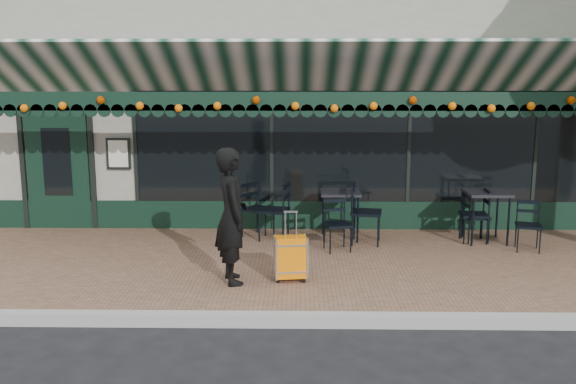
{
  "coord_description": "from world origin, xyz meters",
  "views": [
    {
      "loc": [
        -0.53,
        -6.65,
        2.77
      ],
      "look_at": [
        -0.67,
        1.6,
        1.25
      ],
      "focal_mm": 38.0,
      "sensor_mm": 36.0,
      "label": 1
    }
  ],
  "objects_px": {
    "woman": "(232,216)",
    "cafe_table_a": "(486,197)",
    "chair_a_right": "(476,217)",
    "chair_b_left": "(274,211)",
    "chair_b_front": "(337,225)",
    "cafe_table_b": "(340,196)",
    "chair_a_left": "(474,215)",
    "suitcase": "(291,258)",
    "chair_a_front": "(529,226)",
    "chair_solo": "(258,210)",
    "chair_b_right": "(366,213)"
  },
  "relations": [
    {
      "from": "woman",
      "to": "cafe_table_a",
      "type": "distance_m",
      "value": 4.47
    },
    {
      "from": "chair_a_right",
      "to": "chair_b_left",
      "type": "xyz_separation_m",
      "value": [
        -3.32,
        0.07,
        0.08
      ]
    },
    {
      "from": "chair_a_right",
      "to": "chair_b_front",
      "type": "xyz_separation_m",
      "value": [
        -2.3,
        -0.58,
        -0.0
      ]
    },
    {
      "from": "cafe_table_b",
      "to": "chair_a_left",
      "type": "height_order",
      "value": "chair_a_left"
    },
    {
      "from": "chair_a_left",
      "to": "chair_b_left",
      "type": "bearing_deg",
      "value": -87.77
    },
    {
      "from": "cafe_table_a",
      "to": "chair_b_front",
      "type": "xyz_separation_m",
      "value": [
        -2.46,
        -0.58,
        -0.35
      ]
    },
    {
      "from": "suitcase",
      "to": "chair_a_front",
      "type": "height_order",
      "value": "suitcase"
    },
    {
      "from": "chair_a_left",
      "to": "chair_b_front",
      "type": "distance_m",
      "value": 2.34
    },
    {
      "from": "woman",
      "to": "suitcase",
      "type": "relative_size",
      "value": 1.9
    },
    {
      "from": "woman",
      "to": "chair_a_left",
      "type": "relative_size",
      "value": 2.01
    },
    {
      "from": "chair_a_front",
      "to": "chair_solo",
      "type": "bearing_deg",
      "value": -176.73
    },
    {
      "from": "cafe_table_a",
      "to": "chair_a_left",
      "type": "relative_size",
      "value": 0.94
    },
    {
      "from": "chair_a_front",
      "to": "chair_b_left",
      "type": "height_order",
      "value": "chair_b_left"
    },
    {
      "from": "chair_a_right",
      "to": "chair_solo",
      "type": "xyz_separation_m",
      "value": [
        -3.59,
        0.27,
        0.06
      ]
    },
    {
      "from": "chair_b_right",
      "to": "chair_b_front",
      "type": "xyz_separation_m",
      "value": [
        -0.49,
        -0.43,
        -0.1
      ]
    },
    {
      "from": "cafe_table_b",
      "to": "chair_b_front",
      "type": "xyz_separation_m",
      "value": [
        -0.09,
        -0.74,
        -0.32
      ]
    },
    {
      "from": "woman",
      "to": "chair_b_right",
      "type": "xyz_separation_m",
      "value": [
        1.97,
        1.96,
        -0.39
      ]
    },
    {
      "from": "woman",
      "to": "suitcase",
      "type": "distance_m",
      "value": 0.96
    },
    {
      "from": "woman",
      "to": "chair_b_right",
      "type": "bearing_deg",
      "value": -62.73
    },
    {
      "from": "chair_a_front",
      "to": "chair_b_front",
      "type": "xyz_separation_m",
      "value": [
        -2.97,
        -0.04,
        0.01
      ]
    },
    {
      "from": "chair_a_front",
      "to": "chair_solo",
      "type": "xyz_separation_m",
      "value": [
        -4.26,
        0.81,
        0.07
      ]
    },
    {
      "from": "chair_b_left",
      "to": "chair_b_front",
      "type": "distance_m",
      "value": 1.21
    },
    {
      "from": "cafe_table_a",
      "to": "cafe_table_b",
      "type": "distance_m",
      "value": 2.38
    },
    {
      "from": "cafe_table_a",
      "to": "chair_solo",
      "type": "height_order",
      "value": "chair_solo"
    },
    {
      "from": "cafe_table_b",
      "to": "chair_b_right",
      "type": "distance_m",
      "value": 0.55
    },
    {
      "from": "chair_b_left",
      "to": "cafe_table_b",
      "type": "bearing_deg",
      "value": 106.07
    },
    {
      "from": "chair_b_right",
      "to": "chair_solo",
      "type": "xyz_separation_m",
      "value": [
        -1.78,
        0.42,
        -0.04
      ]
    },
    {
      "from": "suitcase",
      "to": "chair_b_front",
      "type": "distance_m",
      "value": 1.64
    },
    {
      "from": "chair_b_front",
      "to": "chair_b_right",
      "type": "bearing_deg",
      "value": 27.49
    },
    {
      "from": "chair_a_right",
      "to": "chair_solo",
      "type": "height_order",
      "value": "chair_solo"
    },
    {
      "from": "cafe_table_b",
      "to": "chair_b_front",
      "type": "relative_size",
      "value": 1.0
    },
    {
      "from": "woman",
      "to": "chair_b_front",
      "type": "height_order",
      "value": "woman"
    },
    {
      "from": "chair_b_right",
      "to": "chair_solo",
      "type": "relative_size",
      "value": 1.09
    },
    {
      "from": "chair_a_right",
      "to": "chair_a_front",
      "type": "bearing_deg",
      "value": -134.89
    },
    {
      "from": "chair_a_right",
      "to": "chair_b_left",
      "type": "height_order",
      "value": "chair_b_left"
    },
    {
      "from": "suitcase",
      "to": "cafe_table_b",
      "type": "relative_size",
      "value": 1.16
    },
    {
      "from": "chair_a_front",
      "to": "chair_b_right",
      "type": "distance_m",
      "value": 2.51
    },
    {
      "from": "cafe_table_b",
      "to": "chair_a_right",
      "type": "bearing_deg",
      "value": -4.08
    },
    {
      "from": "chair_b_front",
      "to": "cafe_table_a",
      "type": "bearing_deg",
      "value": -0.64
    },
    {
      "from": "chair_a_right",
      "to": "suitcase",
      "type": "bearing_deg",
      "value": 118.63
    },
    {
      "from": "chair_a_right",
      "to": "chair_b_right",
      "type": "height_order",
      "value": "chair_b_right"
    },
    {
      "from": "chair_b_right",
      "to": "chair_b_front",
      "type": "bearing_deg",
      "value": 141.0
    },
    {
      "from": "chair_b_front",
      "to": "chair_a_front",
      "type": "bearing_deg",
      "value": -13.2
    },
    {
      "from": "chair_a_front",
      "to": "chair_b_right",
      "type": "relative_size",
      "value": 0.78
    },
    {
      "from": "suitcase",
      "to": "chair_a_right",
      "type": "height_order",
      "value": "suitcase"
    },
    {
      "from": "cafe_table_a",
      "to": "chair_a_left",
      "type": "distance_m",
      "value": 0.36
    },
    {
      "from": "woman",
      "to": "chair_a_right",
      "type": "xyz_separation_m",
      "value": [
        3.78,
        2.11,
        -0.48
      ]
    },
    {
      "from": "woman",
      "to": "chair_a_front",
      "type": "distance_m",
      "value": 4.74
    },
    {
      "from": "chair_a_left",
      "to": "chair_a_right",
      "type": "bearing_deg",
      "value": 118.9
    },
    {
      "from": "cafe_table_b",
      "to": "chair_b_left",
      "type": "height_order",
      "value": "chair_b_left"
    }
  ]
}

